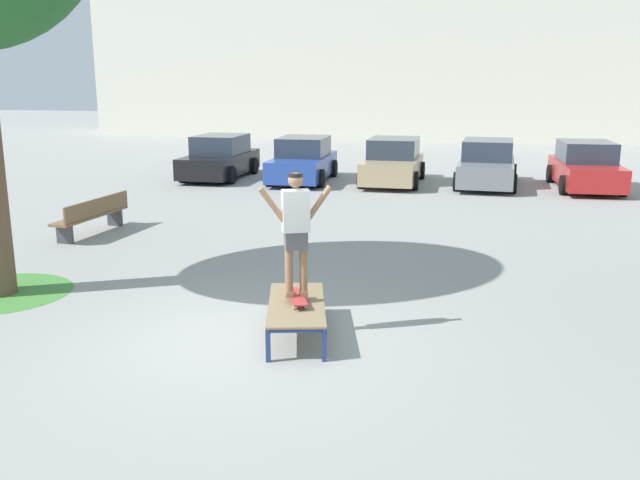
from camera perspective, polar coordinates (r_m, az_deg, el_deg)
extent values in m
plane|color=#999993|center=(9.52, -6.16, -8.11)|extent=(120.00, 120.00, 0.00)
cube|color=silver|center=(41.66, 10.31, 16.66)|extent=(42.09, 4.00, 12.16)
cube|color=navy|center=(10.42, -3.85, -5.04)|extent=(0.07, 0.07, 0.38)
cube|color=navy|center=(10.42, 0.01, -5.02)|extent=(0.07, 0.07, 0.38)
cube|color=navy|center=(8.69, -4.31, -8.85)|extent=(0.07, 0.07, 0.38)
cube|color=navy|center=(8.69, 0.36, -8.82)|extent=(0.07, 0.07, 0.38)
cylinder|color=navy|center=(9.48, -4.08, -5.55)|extent=(0.51, 1.86, 0.05)
cylinder|color=navy|center=(9.48, 0.17, -5.53)|extent=(0.51, 1.86, 0.05)
cylinder|color=navy|center=(10.35, -1.93, -3.90)|extent=(0.75, 0.23, 0.05)
cylinder|color=navy|center=(8.61, -1.99, -7.52)|extent=(0.75, 0.23, 0.05)
cube|color=#847051|center=(9.46, -1.96, -5.31)|extent=(1.20, 2.03, 0.03)
cube|color=#B23333|center=(9.46, -1.96, -4.69)|extent=(0.50, 0.81, 0.02)
cylinder|color=silver|center=(9.73, -2.65, -4.53)|extent=(0.05, 0.06, 0.06)
cylinder|color=silver|center=(9.75, -1.78, -4.48)|extent=(0.05, 0.06, 0.06)
cylinder|color=silver|center=(9.20, -2.16, -5.57)|extent=(0.05, 0.06, 0.06)
cylinder|color=silver|center=(9.22, -1.23, -5.52)|extent=(0.05, 0.06, 0.06)
cylinder|color=#8E6647|center=(9.32, -2.59, -2.28)|extent=(0.11, 0.11, 0.82)
cube|color=#99704C|center=(9.48, -2.61, -4.38)|extent=(0.19, 0.26, 0.07)
cylinder|color=#8E6647|center=(9.35, -1.38, -2.22)|extent=(0.11, 0.11, 0.82)
cube|color=#99704C|center=(9.50, -1.41, -4.32)|extent=(0.19, 0.26, 0.07)
cube|color=#4C4C51|center=(9.24, -2.00, -0.01)|extent=(0.35, 0.30, 0.24)
cube|color=silver|center=(9.16, -2.02, 2.42)|extent=(0.42, 0.34, 0.56)
cylinder|color=#8E6647|center=(9.11, -3.89, 2.83)|extent=(0.40, 0.23, 0.52)
cylinder|color=#8E6647|center=(9.19, -0.18, 2.96)|extent=(0.40, 0.23, 0.52)
sphere|color=#8E6647|center=(9.09, -2.04, 4.96)|extent=(0.20, 0.20, 0.20)
cylinder|color=black|center=(9.08, -2.05, 5.40)|extent=(0.19, 0.19, 0.05)
cube|color=black|center=(24.74, -8.29, 6.28)|extent=(1.75, 4.22, 0.70)
cube|color=#2D3847|center=(24.81, -8.23, 7.85)|extent=(1.59, 2.12, 0.64)
cylinder|color=black|center=(23.27, -7.39, 5.35)|extent=(0.23, 0.60, 0.60)
cylinder|color=black|center=(23.88, -11.27, 5.40)|extent=(0.23, 0.60, 0.60)
cylinder|color=black|center=(25.73, -5.50, 6.14)|extent=(0.23, 0.60, 0.60)
cylinder|color=black|center=(26.27, -9.07, 6.19)|extent=(0.23, 0.60, 0.60)
cube|color=#28479E|center=(23.69, -1.43, 6.10)|extent=(1.84, 4.26, 0.70)
cube|color=#2D3847|center=(23.76, -1.37, 7.75)|extent=(1.63, 2.15, 0.64)
cylinder|color=black|center=(22.29, 0.03, 5.11)|extent=(0.24, 0.61, 0.60)
cylinder|color=black|center=(22.66, -4.22, 5.21)|extent=(0.24, 0.61, 0.60)
cylinder|color=black|center=(24.83, 1.12, 5.95)|extent=(0.24, 0.61, 0.60)
cylinder|color=black|center=(25.16, -2.73, 6.03)|extent=(0.24, 0.61, 0.60)
cube|color=tan|center=(23.33, 6.04, 5.92)|extent=(1.73, 4.21, 0.70)
cube|color=#2D3847|center=(23.41, 6.12, 7.60)|extent=(1.57, 2.11, 0.64)
cylinder|color=black|center=(21.99, 7.82, 4.88)|extent=(0.22, 0.60, 0.60)
cylinder|color=black|center=(22.20, 3.44, 5.05)|extent=(0.22, 0.60, 0.60)
cylinder|color=black|center=(24.56, 8.37, 5.73)|extent=(0.22, 0.60, 0.60)
cylinder|color=black|center=(24.75, 4.43, 5.89)|extent=(0.22, 0.60, 0.60)
cube|color=slate|center=(23.28, 13.61, 5.61)|extent=(1.89, 4.27, 0.70)
cube|color=#2D3847|center=(23.35, 13.71, 7.28)|extent=(1.66, 2.17, 0.64)
cylinder|color=black|center=(22.01, 15.69, 4.51)|extent=(0.25, 0.61, 0.60)
cylinder|color=black|center=(22.06, 11.26, 4.77)|extent=(0.25, 0.61, 0.60)
cylinder|color=black|center=(24.59, 15.67, 5.39)|extent=(0.25, 0.61, 0.60)
cylinder|color=black|center=(24.63, 11.70, 5.62)|extent=(0.25, 0.61, 0.60)
cube|color=red|center=(23.59, 21.09, 5.19)|extent=(1.90, 4.28, 0.70)
cube|color=#2D3847|center=(23.66, 21.16, 6.85)|extent=(1.66, 2.17, 0.64)
cylinder|color=black|center=(22.54, 23.80, 4.08)|extent=(0.25, 0.61, 0.60)
cylinder|color=black|center=(22.19, 19.53, 4.31)|extent=(0.25, 0.61, 0.60)
cylinder|color=black|center=(25.05, 22.40, 5.02)|extent=(0.25, 0.61, 0.60)
cylinder|color=black|center=(24.73, 18.54, 5.23)|extent=(0.25, 0.61, 0.60)
cube|color=brown|center=(16.40, -18.45, 1.93)|extent=(0.60, 2.42, 0.06)
cube|color=brown|center=(16.25, -17.92, 2.66)|extent=(0.20, 2.40, 0.36)
cube|color=#424247|center=(15.69, -20.35, 0.43)|extent=(0.38, 0.10, 0.40)
cube|color=#424247|center=(17.23, -16.61, 1.80)|extent=(0.38, 0.10, 0.40)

